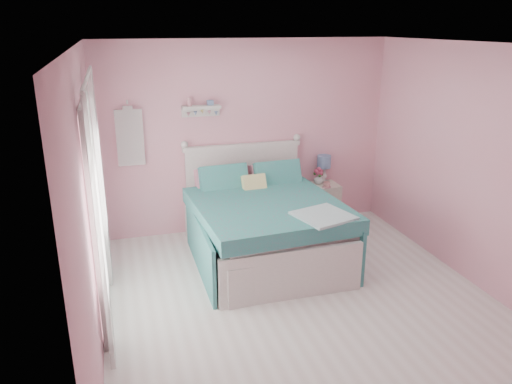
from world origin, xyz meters
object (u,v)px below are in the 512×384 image
nightstand (323,204)px  table_lamp (324,164)px  bed (263,226)px  teacup (327,185)px  vase (319,179)px

nightstand → table_lamp: table_lamp is taller
bed → table_lamp: size_ratio=5.52×
table_lamp → teacup: 0.36m
table_lamp → teacup: (-0.06, -0.26, -0.23)m
nightstand → vase: bearing=148.1°
bed → vase: size_ratio=15.15×
nightstand → vase: 0.37m
teacup → nightstand: bearing=82.5°
table_lamp → teacup: bearing=-103.4°
bed → table_lamp: 1.59m
teacup → table_lamp: bearing=76.6°
bed → nightstand: bearing=32.0°
nightstand → vase: size_ratio=4.18×
bed → vase: 1.42m
table_lamp → teacup: table_lamp is taller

